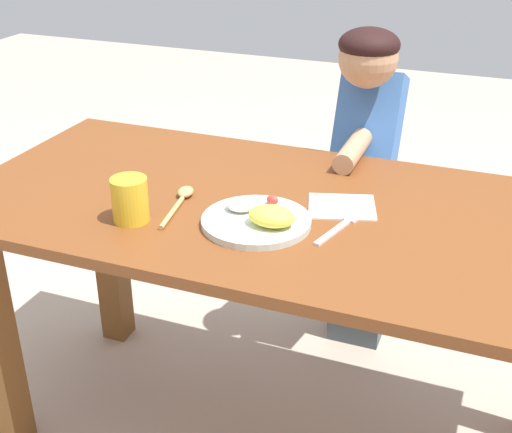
{
  "coord_description": "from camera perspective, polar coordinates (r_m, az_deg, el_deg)",
  "views": [
    {
      "loc": [
        0.45,
        -1.32,
        1.38
      ],
      "look_at": [
        -0.02,
        -0.11,
        0.73
      ],
      "focal_mm": 48.28,
      "sensor_mm": 36.0,
      "label": 1
    }
  ],
  "objects": [
    {
      "name": "fork",
      "position": [
        1.46,
        7.17,
        -0.72
      ],
      "size": [
        0.07,
        0.21,
        0.01
      ],
      "rotation": [
        0.0,
        0.0,
        1.31
      ],
      "color": "silver",
      "rests_on": "dining_table"
    },
    {
      "name": "person",
      "position": [
        2.02,
        8.96,
        2.66
      ],
      "size": [
        0.17,
        0.4,
        1.03
      ],
      "rotation": [
        0.0,
        0.0,
        3.14
      ],
      "color": "#425056",
      "rests_on": "ground_plane"
    },
    {
      "name": "dining_table",
      "position": [
        1.61,
        2.05,
        -3.62
      ],
      "size": [
        1.5,
        0.72,
        0.71
      ],
      "color": "brown",
      "rests_on": "ground_plane"
    },
    {
      "name": "spoon",
      "position": [
        1.57,
        -6.22,
        1.5
      ],
      "size": [
        0.05,
        0.2,
        0.02
      ],
      "rotation": [
        0.0,
        0.0,
        1.73
      ],
      "color": "tan",
      "rests_on": "dining_table"
    },
    {
      "name": "drinking_cup",
      "position": [
        1.48,
        -10.4,
        1.38
      ],
      "size": [
        0.08,
        0.08,
        0.1
      ],
      "primitive_type": "cylinder",
      "color": "gold",
      "rests_on": "dining_table"
    },
    {
      "name": "plate",
      "position": [
        1.45,
        0.24,
        -0.19
      ],
      "size": [
        0.23,
        0.23,
        0.06
      ],
      "color": "silver",
      "rests_on": "dining_table"
    },
    {
      "name": "napkin",
      "position": [
        1.55,
        7.12,
        0.81
      ],
      "size": [
        0.18,
        0.17,
        0.0
      ],
      "primitive_type": "cube",
      "rotation": [
        0.0,
        0.0,
        0.29
      ],
      "color": "white",
      "rests_on": "dining_table"
    }
  ]
}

